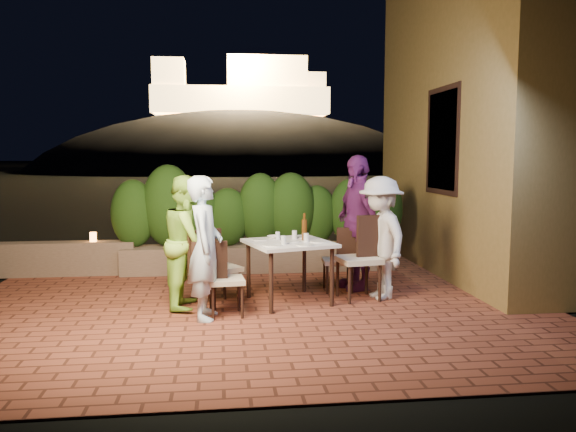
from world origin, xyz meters
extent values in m
plane|color=black|center=(0.00, 0.00, -0.02)|extent=(400.00, 400.00, 0.00)
cube|color=brown|center=(0.00, 0.50, -0.07)|extent=(7.00, 6.00, 0.15)
cube|color=olive|center=(3.60, 2.00, 2.50)|extent=(1.60, 5.00, 5.00)
cube|color=black|center=(2.82, 1.50, 2.00)|extent=(0.08, 1.00, 1.40)
cube|color=black|center=(2.81, 1.50, 2.00)|extent=(0.06, 1.15, 1.55)
cube|color=brown|center=(0.20, 2.30, 0.20)|extent=(4.20, 0.55, 0.40)
cube|color=brown|center=(-2.80, 2.30, 0.25)|extent=(2.20, 0.30, 0.50)
ellipsoid|color=black|center=(2.00, 60.00, -4.00)|extent=(52.00, 40.00, 22.00)
cylinder|color=white|center=(0.19, 0.05, 0.76)|extent=(0.23, 0.23, 0.01)
cylinder|color=white|center=(0.07, 0.52, 0.76)|extent=(0.20, 0.20, 0.01)
cylinder|color=white|center=(0.77, 0.26, 0.76)|extent=(0.21, 0.21, 0.01)
cylinder|color=white|center=(0.63, 0.66, 0.76)|extent=(0.21, 0.21, 0.01)
cylinder|color=white|center=(0.44, 0.32, 0.76)|extent=(0.23, 0.23, 0.01)
cylinder|color=white|center=(0.57, 0.03, 0.76)|extent=(0.22, 0.22, 0.01)
cylinder|color=silver|center=(0.33, 0.13, 0.80)|extent=(0.06, 0.06, 0.10)
cylinder|color=silver|center=(0.30, 0.53, 0.80)|extent=(0.06, 0.06, 0.10)
cylinder|color=silver|center=(0.62, 0.29, 0.80)|extent=(0.06, 0.06, 0.11)
cylinder|color=silver|center=(0.51, 0.54, 0.80)|extent=(0.06, 0.06, 0.11)
imported|color=white|center=(0.26, 0.62, 0.77)|extent=(0.21, 0.21, 0.04)
imported|color=#C1DFF8|center=(-0.57, -0.23, 0.79)|extent=(0.42, 0.60, 1.57)
imported|color=#93D041|center=(-0.78, 0.29, 0.78)|extent=(0.66, 0.81, 1.56)
imported|color=silver|center=(1.58, 0.40, 0.77)|extent=(0.75, 1.08, 1.53)
imported|color=#672369|center=(1.41, 0.94, 0.90)|extent=(0.64, 1.12, 1.80)
cylinder|color=orange|center=(-2.31, 2.30, 0.57)|extent=(0.10, 0.10, 0.14)
camera|label=1|loc=(-0.39, -6.33, 1.79)|focal=35.00mm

